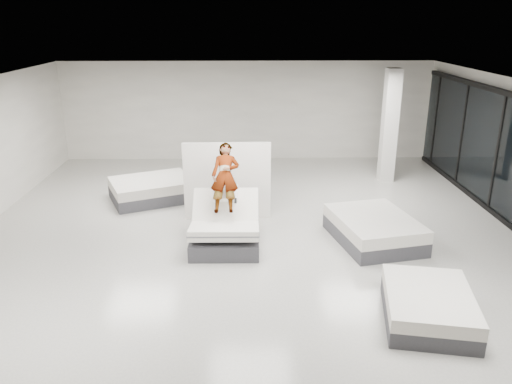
% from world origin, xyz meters
% --- Properties ---
extents(room, '(14.00, 14.04, 3.20)m').
position_xyz_m(room, '(0.00, 0.00, 1.60)').
color(room, beige).
rests_on(room, ground).
extents(hero_bed, '(1.41, 1.85, 1.13)m').
position_xyz_m(hero_bed, '(-0.51, 0.24, 0.35)').
color(hero_bed, '#3E3E43').
rests_on(hero_bed, floor).
extents(person, '(0.60, 1.42, 1.37)m').
position_xyz_m(person, '(-0.50, 0.56, 1.15)').
color(person, slate).
rests_on(person, hero_bed).
extents(remote, '(0.05, 0.14, 0.08)m').
position_xyz_m(remote, '(-0.29, 0.21, 0.97)').
color(remote, black).
rests_on(remote, person).
extents(divider_panel, '(2.01, 0.13, 1.83)m').
position_xyz_m(divider_panel, '(-0.50, 1.68, 0.91)').
color(divider_panel, white).
rests_on(divider_panel, floor).
extents(flat_bed_right_far, '(1.90, 2.29, 0.55)m').
position_xyz_m(flat_bed_right_far, '(2.62, 0.30, 0.28)').
color(flat_bed_right_far, '#3E3E43').
rests_on(flat_bed_right_far, floor).
extents(flat_bed_right_near, '(1.60, 1.95, 0.48)m').
position_xyz_m(flat_bed_right_near, '(2.75, -2.61, 0.24)').
color(flat_bed_right_near, '#3E3E43').
rests_on(flat_bed_right_near, floor).
extents(flat_bed_left_far, '(2.41, 2.16, 0.54)m').
position_xyz_m(flat_bed_left_far, '(-2.51, 3.00, 0.27)').
color(flat_bed_left_far, '#3E3E43').
rests_on(flat_bed_left_far, floor).
extents(column, '(0.40, 0.40, 3.20)m').
position_xyz_m(column, '(4.00, 4.50, 1.60)').
color(column, silver).
rests_on(column, floor).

